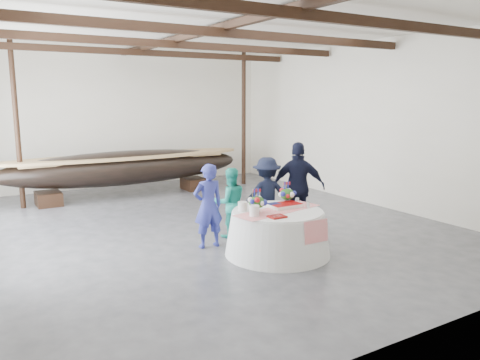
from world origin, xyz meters
TOP-DOWN VIEW (x-y plane):
  - floor at (0.00, 0.00)m, footprint 10.00×12.00m
  - wall_back at (0.00, 6.00)m, footprint 10.00×0.02m
  - wall_front at (0.00, -6.00)m, footprint 10.00×0.02m
  - wall_right at (5.00, 0.00)m, footprint 0.02×12.00m
  - ceiling at (0.00, 0.00)m, footprint 10.00×12.00m
  - pavilion_structure at (0.00, 0.72)m, footprint 9.80×11.76m
  - longboat_display at (-0.62, 4.07)m, footprint 7.43×1.49m
  - banquet_table at (0.24, -2.56)m, footprint 2.01×2.01m
  - tabletop_items at (0.22, -2.41)m, footprint 1.93×1.03m
  - guest_woman_blue at (-0.69, -1.49)m, footprint 0.63×0.43m
  - guest_woman_teal at (0.03, -1.10)m, footprint 0.83×0.71m
  - guest_man_left at (0.86, -1.26)m, footprint 1.24×0.96m
  - guest_man_right at (1.55, -1.50)m, footprint 1.25×1.06m

SIDE VIEW (x-z plane):
  - floor at x=0.00m, z-range -0.01..0.01m
  - banquet_table at x=0.24m, z-range 0.00..0.86m
  - guest_woman_teal at x=0.03m, z-range 0.00..1.50m
  - guest_man_left at x=0.86m, z-range 0.00..1.69m
  - guest_woman_blue at x=-0.69m, z-range 0.00..1.69m
  - longboat_display at x=-0.62m, z-range 0.19..1.59m
  - guest_man_right at x=1.55m, z-range 0.00..2.00m
  - tabletop_items at x=0.22m, z-range 0.81..1.21m
  - wall_back at x=0.00m, z-range 0.00..4.50m
  - wall_front at x=0.00m, z-range 0.00..4.50m
  - wall_right at x=5.00m, z-range 0.00..4.50m
  - pavilion_structure at x=0.00m, z-range 1.75..6.25m
  - ceiling at x=0.00m, z-range 4.50..4.50m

